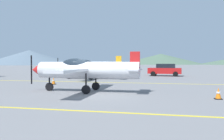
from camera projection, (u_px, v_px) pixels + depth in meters
ground_plane at (93, 94)px, 14.39m from camera, size 400.00×400.00×0.00m
apron_line_near at (56, 110)px, 9.54m from camera, size 80.00×0.16×0.01m
apron_line_far at (118, 83)px, 21.81m from camera, size 80.00×0.16×0.01m
airplane_near at (84, 69)px, 15.19m from camera, size 7.23×8.34×2.51m
airplane_mid at (90, 66)px, 26.32m from camera, size 7.27×8.37×2.51m
car_sedan at (165, 70)px, 31.92m from camera, size 4.43×2.29×1.62m
traffic_cone_front at (218, 94)px, 12.21m from camera, size 0.36×0.36×0.59m
traffic_cone_side at (54, 81)px, 20.11m from camera, size 0.36×0.36×0.59m
hill_left at (29, 57)px, 146.58m from camera, size 55.46×55.46×8.86m
hill_centerleft at (161, 59)px, 170.08m from camera, size 59.06×59.06×7.40m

